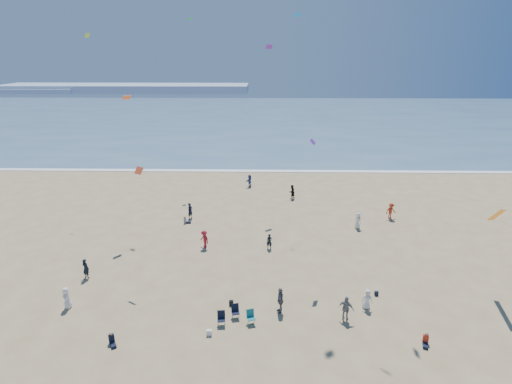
{
  "coord_description": "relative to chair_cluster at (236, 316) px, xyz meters",
  "views": [
    {
      "loc": [
        2.44,
        -13.88,
        17.49
      ],
      "look_at": [
        2.0,
        8.0,
        9.73
      ],
      "focal_mm": 28.0,
      "sensor_mm": 36.0,
      "label": 1
    }
  ],
  "objects": [
    {
      "name": "standing_flyers",
      "position": [
        4.62,
        8.32,
        0.36
      ],
      "size": [
        33.69,
        42.66,
        1.93
      ],
      "color": "white",
      "rests_on": "ground"
    },
    {
      "name": "headland_near",
      "position": [
        -100.63,
        156.24,
        0.5
      ],
      "size": [
        40.0,
        14.0,
        2.0
      ],
      "primitive_type": "cube",
      "color": "#7A8EA8",
      "rests_on": "ground"
    },
    {
      "name": "white_tote",
      "position": [
        -1.66,
        -1.33,
        -0.3
      ],
      "size": [
        0.35,
        0.2,
        0.4
      ],
      "primitive_type": "cube",
      "color": "white",
      "rests_on": "ground"
    },
    {
      "name": "ocean",
      "position": [
        -0.63,
        86.24,
        -0.47
      ],
      "size": [
        220.0,
        100.0,
        0.06
      ],
      "primitive_type": "cube",
      "color": "#476B84",
      "rests_on": "ground"
    },
    {
      "name": "navy_bag",
      "position": [
        10.41,
        3.41,
        -0.33
      ],
      "size": [
        0.28,
        0.18,
        0.34
      ],
      "primitive_type": "cube",
      "color": "black",
      "rests_on": "ground"
    },
    {
      "name": "chair_cluster",
      "position": [
        0.0,
        0.0,
        0.0
      ],
      "size": [
        2.7,
        1.48,
        1.0
      ],
      "color": "black",
      "rests_on": "ground"
    },
    {
      "name": "kites_aloft",
      "position": [
        7.86,
        3.35,
        14.21
      ],
      "size": [
        40.03,
        45.66,
        29.68
      ],
      "color": "white",
      "rests_on": "ground"
    },
    {
      "name": "black_backpack",
      "position": [
        -0.48,
        1.94,
        -0.31
      ],
      "size": [
        0.3,
        0.22,
        0.38
      ],
      "primitive_type": "cube",
      "color": "black",
      "rests_on": "ground"
    },
    {
      "name": "surf_line",
      "position": [
        -0.63,
        36.24,
        -0.46
      ],
      "size": [
        220.0,
        1.2,
        0.08
      ],
      "primitive_type": "cube",
      "color": "white",
      "rests_on": "ground"
    },
    {
      "name": "headland_far",
      "position": [
        -60.63,
        161.24,
        1.1
      ],
      "size": [
        110.0,
        20.0,
        3.2
      ],
      "primitive_type": "cube",
      "color": "#7A8EA8",
      "rests_on": "ground"
    },
    {
      "name": "seated_group",
      "position": [
        1.81,
        -1.93,
        -0.08
      ],
      "size": [
        20.73,
        32.38,
        0.84
      ],
      "color": "white",
      "rests_on": "ground"
    }
  ]
}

